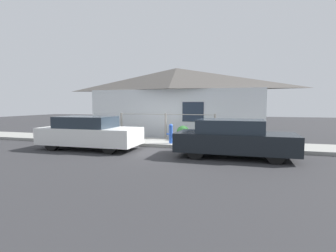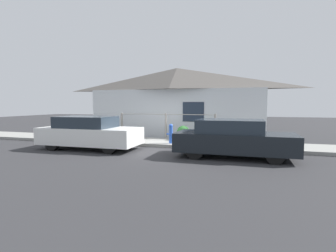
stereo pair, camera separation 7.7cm
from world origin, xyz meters
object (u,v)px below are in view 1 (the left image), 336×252
Objects in this scene: fire_hydrant at (171,133)px; potted_plant_near_hydrant at (183,132)px; car_right at (234,138)px; potted_plant_by_fence at (121,132)px; car_left at (89,133)px.

fire_hydrant reaches higher than potted_plant_near_hydrant.
potted_plant_near_hydrant is at bearing 131.23° from car_right.
potted_plant_near_hydrant is at bearing 2.38° from potted_plant_by_fence.
potted_plant_near_hydrant reaches higher than potted_plant_by_fence.
car_right is at bearing -25.12° from potted_plant_by_fence.
potted_plant_near_hydrant is 1.41× the size of potted_plant_by_fence.
car_left is 2.67m from potted_plant_by_fence.
potted_plant_by_fence is (-2.96, 1.08, -0.17)m from fire_hydrant.
fire_hydrant is 1.25× the size of potted_plant_near_hydrant.
car_left is at bearing -139.37° from potted_plant_near_hydrant.
fire_hydrant is (3.01, 1.58, -0.09)m from car_left.
potted_plant_by_fence is at bearing 154.67° from car_right.
fire_hydrant is at bearing 26.93° from car_left.
fire_hydrant is at bearing -20.09° from potted_plant_by_fence.
car_right is 4.74× the size of fire_hydrant.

